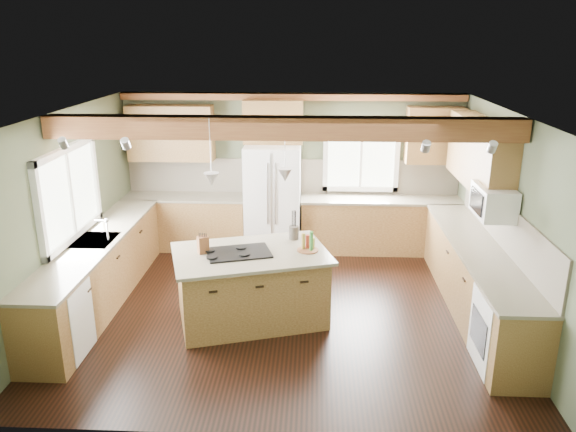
{
  "coord_description": "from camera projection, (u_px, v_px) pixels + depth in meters",
  "views": [
    {
      "loc": [
        0.38,
        -6.75,
        3.51
      ],
      "look_at": [
        0.04,
        0.3,
        1.21
      ],
      "focal_mm": 35.0,
      "sensor_mm": 36.0,
      "label": 1
    }
  ],
  "objects": [
    {
      "name": "island_top",
      "position": [
        251.0,
        254.0,
        6.97
      ],
      "size": [
        2.16,
        1.7,
        0.04
      ],
      "primitive_type": "cube",
      "rotation": [
        0.0,
        0.0,
        0.3
      ],
      "color": "#4D4738",
      "rests_on": "island"
    },
    {
      "name": "counter_back_right",
      "position": [
        381.0,
        199.0,
        9.25
      ],
      "size": [
        2.66,
        0.64,
        0.04
      ],
      "primitive_type": "cube",
      "color": "#4D4738",
      "rests_on": "base_cab_back_right"
    },
    {
      "name": "faucet",
      "position": [
        107.0,
        231.0,
        7.34
      ],
      "size": [
        0.02,
        0.02,
        0.28
      ],
      "primitive_type": "cylinder",
      "color": "#B2B2B7",
      "rests_on": "sink"
    },
    {
      "name": "knife_block",
      "position": [
        203.0,
        245.0,
        6.92
      ],
      "size": [
        0.16,
        0.15,
        0.21
      ],
      "primitive_type": "cube",
      "rotation": [
        0.0,
        0.0,
        0.52
      ],
      "color": "brown",
      "rests_on": "island_top"
    },
    {
      "name": "base_cab_back_right",
      "position": [
        380.0,
        226.0,
        9.4
      ],
      "size": [
        2.62,
        0.6,
        0.88
      ],
      "primitive_type": "cube",
      "color": "brown",
      "rests_on": "floor"
    },
    {
      "name": "upper_cab_back_corner",
      "position": [
        435.0,
        135.0,
        9.01
      ],
      "size": [
        0.9,
        0.35,
        0.9
      ],
      "primitive_type": "cube",
      "color": "brown",
      "rests_on": "wall_back"
    },
    {
      "name": "soffit_trim",
      "position": [
        292.0,
        97.0,
        9.0
      ],
      "size": [
        5.55,
        0.2,
        0.1
      ],
      "primitive_type": "cube",
      "color": "brown",
      "rests_on": "ceiling"
    },
    {
      "name": "upper_cab_over_fridge",
      "position": [
        273.0,
        122.0,
        9.07
      ],
      "size": [
        0.96,
        0.35,
        0.7
      ],
      "primitive_type": "cube",
      "color": "brown",
      "rests_on": "wall_back"
    },
    {
      "name": "counter_left",
      "position": [
        95.0,
        241.0,
        7.4
      ],
      "size": [
        0.64,
        3.74,
        0.04
      ],
      "primitive_type": "cube",
      "color": "#4D4738",
      "rests_on": "base_cab_left"
    },
    {
      "name": "ceiling_beam",
      "position": [
        282.0,
        128.0,
        6.47
      ],
      "size": [
        5.55,
        0.26,
        0.26
      ],
      "primitive_type": "cube",
      "color": "brown",
      "rests_on": "ceiling"
    },
    {
      "name": "base_cab_back_left",
      "position": [
        186.0,
        223.0,
        9.55
      ],
      "size": [
        2.02,
        0.6,
        0.88
      ],
      "primitive_type": "cube",
      "color": "brown",
      "rests_on": "floor"
    },
    {
      "name": "upper_cab_back_left",
      "position": [
        171.0,
        133.0,
        9.21
      ],
      "size": [
        1.4,
        0.35,
        0.9
      ],
      "primitive_type": "cube",
      "color": "brown",
      "rests_on": "wall_back"
    },
    {
      "name": "base_cab_left",
      "position": [
        99.0,
        273.0,
        7.54
      ],
      "size": [
        0.6,
        3.7,
        0.88
      ],
      "primitive_type": "cube",
      "color": "brown",
      "rests_on": "floor"
    },
    {
      "name": "refrigerator",
      "position": [
        273.0,
        199.0,
        9.26
      ],
      "size": [
        0.9,
        0.74,
        1.8
      ],
      "primitive_type": "cube",
      "color": "silver",
      "rests_on": "floor"
    },
    {
      "name": "floor",
      "position": [
        284.0,
        309.0,
        7.51
      ],
      "size": [
        5.6,
        5.6,
        0.0
      ],
      "primitive_type": "plane",
      "color": "black",
      "rests_on": "ground"
    },
    {
      "name": "window_left",
      "position": [
        68.0,
        193.0,
        7.21
      ],
      "size": [
        0.04,
        1.6,
        1.05
      ],
      "primitive_type": "cube",
      "color": "white",
      "rests_on": "wall_left"
    },
    {
      "name": "window_back",
      "position": [
        361.0,
        157.0,
        9.33
      ],
      "size": [
        1.1,
        0.04,
        1.0
      ],
      "primitive_type": "cube",
      "color": "white",
      "rests_on": "wall_back"
    },
    {
      "name": "dishwasher",
      "position": [
        57.0,
        321.0,
        6.31
      ],
      "size": [
        0.6,
        0.6,
        0.84
      ],
      "primitive_type": "cube",
      "color": "white",
      "rests_on": "floor"
    },
    {
      "name": "ceiling",
      "position": [
        284.0,
        113.0,
        6.71
      ],
      "size": [
        5.6,
        5.6,
        0.0
      ],
      "primitive_type": "plane",
      "rotation": [
        3.14,
        0.0,
        0.0
      ],
      "color": "silver",
      "rests_on": "wall_back"
    },
    {
      "name": "upper_cab_right",
      "position": [
        480.0,
        154.0,
        7.64
      ],
      "size": [
        0.35,
        2.2,
        0.9
      ],
      "primitive_type": "cube",
      "color": "brown",
      "rests_on": "wall_right"
    },
    {
      "name": "bottle_tray",
      "position": [
        308.0,
        241.0,
        6.98
      ],
      "size": [
        0.35,
        0.35,
        0.24
      ],
      "primitive_type": null,
      "rotation": [
        0.0,
        0.0,
        0.37
      ],
      "color": "brown",
      "rests_on": "island_top"
    },
    {
      "name": "wall_left",
      "position": [
        68.0,
        213.0,
        7.24
      ],
      "size": [
        0.0,
        5.0,
        5.0
      ],
      "primitive_type": "plane",
      "rotation": [
        1.57,
        0.0,
        1.57
      ],
      "color": "#4E573E",
      "rests_on": "ground"
    },
    {
      "name": "wall_back",
      "position": [
        292.0,
        171.0,
        9.48
      ],
      "size": [
        5.6,
        0.0,
        5.6
      ],
      "primitive_type": "plane",
      "rotation": [
        1.57,
        0.0,
        0.0
      ],
      "color": "#4E573E",
      "rests_on": "ground"
    },
    {
      "name": "backsplash_right",
      "position": [
        505.0,
        225.0,
        7.06
      ],
      "size": [
        0.03,
        3.7,
        0.58
      ],
      "primitive_type": "cube",
      "color": "brown",
      "rests_on": "wall_right"
    },
    {
      "name": "wall_right",
      "position": [
        508.0,
        220.0,
        6.98
      ],
      "size": [
        0.0,
        5.0,
        5.0
      ],
      "primitive_type": "plane",
      "rotation": [
        1.57,
        0.0,
        -1.57
      ],
      "color": "#4E573E",
      "rests_on": "ground"
    },
    {
      "name": "base_cab_right",
      "position": [
        476.0,
        281.0,
        7.31
      ],
      "size": [
        0.6,
        3.7,
        0.88
      ],
      "primitive_type": "cube",
      "color": "brown",
      "rests_on": "floor"
    },
    {
      "name": "oven",
      "position": [
        507.0,
        332.0,
        6.08
      ],
      "size": [
        0.6,
        0.72,
        0.84
      ],
      "primitive_type": "cube",
      "color": "white",
      "rests_on": "floor"
    },
    {
      "name": "sink",
      "position": [
        95.0,
        241.0,
        7.4
      ],
      "size": [
        0.5,
        0.65,
        0.03
      ],
      "primitive_type": "cube",
      "color": "#262628",
      "rests_on": "counter_left"
    },
    {
      "name": "cooktop",
      "position": [
        239.0,
        253.0,
        6.93
      ],
      "size": [
        0.89,
        0.72,
        0.02
      ],
      "primitive_type": "cube",
      "rotation": [
        0.0,
        0.0,
        0.3
      ],
      "color": "black",
      "rests_on": "island_top"
    },
    {
      "name": "counter_back_left",
      "position": [
        185.0,
        197.0,
        9.41
      ],
      "size": [
        2.06,
        0.64,
        0.04
      ],
      "primitive_type": "cube",
      "color": "#4D4738",
      "rests_on": "base_cab_back_left"
    },
    {
      "name": "pendant_right",
      "position": [
        285.0,
        175.0,
        6.77
      ],
      "size": [
        0.18,
        0.18,
        0.16
      ],
      "primitive_type": "cone",
      "rotation": [
        3.14,
        0.0,
        0.0
      ],
      "color": "#B2B2B7",
      "rests_on": "ceiling"
    },
    {
      "name": "pendant_left",
      "position": [
        212.0,
        180.0,
        6.57
      ],
      "size": [
        0.18,
        0.18,
        0.16
      ],
      "primitive_type": "cone",
      "rotation": [
        3.14,
        0.0,
        0.0
      ],
      "color": "#B2B2B7",
      "rests_on": "ceiling"
    },
    {
      "name": "backsplash_back",
      "position": [
        292.0,
        176.0,
        9.5
      ],
      "size": [
        5.58,
        0.03,
        0.58
      ],
      "primitive_type": "cube",
      "color": "brown",
      "rests_on": "wall_back"
    },
    {
      "name": "utensil_crock",
      "position": [
        294.0,
        233.0,
        7.4
      ],
      "size": [
        0.19,
        0.19,
        0.18
      ],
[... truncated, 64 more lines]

